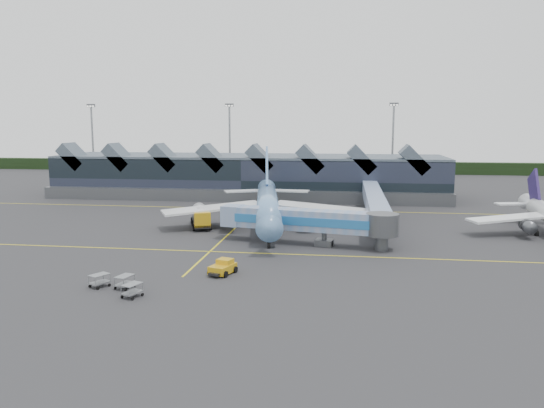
# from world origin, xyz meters

# --- Properties ---
(ground) EXTENTS (260.00, 260.00, 0.00)m
(ground) POSITION_xyz_m (0.00, 0.00, 0.00)
(ground) COLOR #2A292C
(ground) RESTS_ON ground
(taxi_stripes) EXTENTS (120.00, 60.00, 0.01)m
(taxi_stripes) POSITION_xyz_m (0.00, 10.00, 0.01)
(taxi_stripes) COLOR yellow
(taxi_stripes) RESTS_ON ground
(tree_line_far) EXTENTS (260.00, 4.00, 4.00)m
(tree_line_far) POSITION_xyz_m (0.00, 110.00, 2.00)
(tree_line_far) COLOR black
(tree_line_far) RESTS_ON ground
(terminal) EXTENTS (90.00, 22.25, 12.52)m
(terminal) POSITION_xyz_m (-5.07, 47.35, 4.88)
(terminal) COLOR black
(terminal) RESTS_ON ground
(light_masts) EXTENTS (132.40, 42.56, 22.45)m
(light_masts) POSITION_xyz_m (21.00, 62.80, 12.49)
(light_masts) COLOR gray
(light_masts) RESTS_ON ground
(main_airliner) EXTENTS (34.65, 40.26, 12.96)m
(main_airliner) POSITION_xyz_m (5.13, 9.89, 3.81)
(main_airliner) COLOR #6096C2
(main_airliner) RESTS_ON ground
(jet_bridge) EXTENTS (25.12, 8.22, 5.11)m
(jet_bridge) POSITION_xyz_m (13.81, -2.27, 3.39)
(jet_bridge) COLOR #718FBD
(jet_bridge) RESTS_ON ground
(fuel_truck) EXTENTS (5.55, 10.14, 3.43)m
(fuel_truck) POSITION_xyz_m (-5.95, 8.82, 1.92)
(fuel_truck) COLOR black
(fuel_truck) RESTS_ON ground
(pushback_tug) EXTENTS (3.12, 4.02, 1.63)m
(pushback_tug) POSITION_xyz_m (4.17, -18.10, 0.73)
(pushback_tug) COLOR gold
(pushback_tug) RESTS_ON ground
(baggage_carts) EXTENTS (6.67, 4.93, 1.36)m
(baggage_carts) POSITION_xyz_m (-4.92, -25.63, 0.77)
(baggage_carts) COLOR gray
(baggage_carts) RESTS_ON ground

